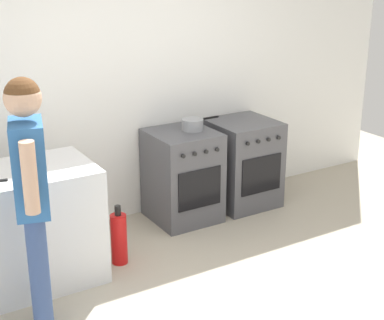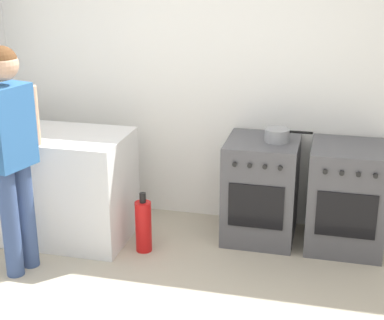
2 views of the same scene
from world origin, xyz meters
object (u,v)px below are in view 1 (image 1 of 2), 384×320
person (31,184)px  fire_extinguisher (119,238)px  pot (193,124)px  oven_left (183,176)px  oven_right (243,163)px

person → fire_extinguisher: size_ratio=3.38×
pot → person: person is taller
oven_left → fire_extinguisher: (-0.87, -0.48, -0.21)m
person → oven_right: bearing=22.9°
oven_left → pot: pot is taller
person → pot: bearing=29.2°
oven_left → pot: 0.49m
oven_left → person: person is taller
oven_left → pot: size_ratio=2.24×
pot → fire_extinguisher: pot is taller
pot → person: (-1.78, -0.99, 0.12)m
pot → person: size_ratio=0.22×
pot → oven_left: bearing=-178.5°
oven_right → pot: size_ratio=2.24×
oven_right → pot: 0.75m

